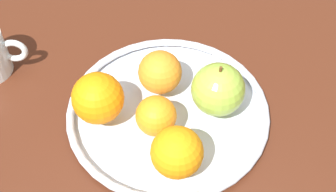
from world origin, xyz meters
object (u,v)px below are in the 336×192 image
object	(u,v)px
orange_back_left	(160,72)
apple	(218,89)
orange_front_left	(98,98)
fruit_bowl	(168,112)
orange_back_right	(156,116)
orange_center	(177,152)

from	to	relation	value
orange_back_left	apple	bearing A→B (deg)	-26.98
apple	orange_front_left	distance (cm)	17.81
apple	orange_back_left	size ratio (longest dim) A/B	1.30
fruit_bowl	orange_back_right	bearing A→B (deg)	-117.82
orange_center	orange_front_left	xyz separation A→B (cm)	(-11.03, 9.76, 0.26)
apple	orange_back_right	xyz separation A→B (cm)	(-9.37, -3.80, -1.04)
orange_back_left	orange_back_right	xyz separation A→B (cm)	(-0.90, -8.11, -0.40)
orange_back_right	orange_back_left	bearing A→B (deg)	83.68
fruit_bowl	orange_center	bearing A→B (deg)	-86.22
orange_center	orange_back_right	xyz separation A→B (cm)	(-2.60, 6.74, -0.62)
fruit_bowl	orange_center	xyz separation A→B (cm)	(0.69, -10.38, 4.53)
fruit_bowl	orange_center	world-z (taller)	orange_center
orange_back_left	orange_front_left	size ratio (longest dim) A/B	0.88
apple	orange_back_right	size ratio (longest dim) A/B	1.47
orange_center	orange_front_left	size ratio (longest dim) A/B	0.93
orange_center	fruit_bowl	bearing A→B (deg)	93.78
apple	orange_back_left	distance (cm)	9.52
fruit_bowl	orange_center	distance (cm)	11.34
apple	orange_center	xyz separation A→B (cm)	(-6.76, -10.55, -0.41)
fruit_bowl	orange_front_left	xyz separation A→B (cm)	(-10.34, -0.62, 4.79)
orange_back_right	fruit_bowl	bearing A→B (deg)	62.18
fruit_bowl	orange_back_right	world-z (taller)	orange_back_right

